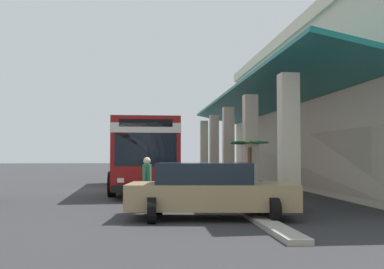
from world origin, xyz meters
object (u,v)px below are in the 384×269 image
Objects in this scene: pedestrian at (147,182)px; potted_palm at (249,180)px; transit_bus at (142,150)px; parked_sedan_tan at (210,190)px.

pedestrian is 6.38m from potted_palm.
pedestrian is at bearing 1.42° from transit_bus.
pedestrian is (8.78, 0.22, -0.96)m from transit_bus.
parked_sedan_tan is (10.29, 1.87, -1.10)m from transit_bus.
potted_palm is at bearing 47.93° from transit_bus.
pedestrian reaches higher than parked_sedan_tan.
parked_sedan_tan is 6.83m from potted_palm.
pedestrian is at bearing -132.29° from parked_sedan_tan.
transit_bus is at bearing -178.58° from pedestrian.
potted_palm is at bearing 158.74° from parked_sedan_tan.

